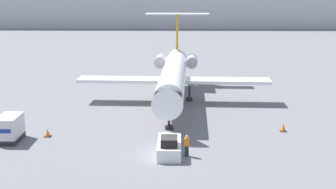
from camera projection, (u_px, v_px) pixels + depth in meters
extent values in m
plane|color=slate|center=(166.00, 156.00, 38.54)|extent=(600.00, 600.00, 0.00)
cube|color=#B2B2B7|center=(174.00, 8.00, 153.85)|extent=(180.00, 16.00, 12.62)
cylinder|color=white|center=(173.00, 77.00, 54.57)|extent=(3.66, 21.99, 2.90)
cone|color=white|center=(168.00, 102.00, 42.80)|extent=(2.98, 2.42, 2.90)
cube|color=black|center=(168.00, 94.00, 43.58)|extent=(2.49, 0.79, 0.44)
cone|color=white|center=(177.00, 60.00, 66.75)|extent=(2.72, 3.28, 2.61)
cube|color=orange|center=(173.00, 84.00, 54.78)|extent=(3.29, 19.79, 0.20)
cube|color=white|center=(228.00, 81.00, 55.45)|extent=(10.09, 3.06, 0.36)
cube|color=white|center=(120.00, 80.00, 56.11)|extent=(10.09, 3.06, 0.36)
cylinder|color=#ADADB7|center=(192.00, 61.00, 63.31)|extent=(1.62, 3.57, 1.50)
cylinder|color=#ADADB7|center=(161.00, 61.00, 63.53)|extent=(1.62, 3.57, 1.50)
cube|color=orange|center=(177.00, 32.00, 66.47)|extent=(0.32, 2.21, 4.98)
cube|color=white|center=(177.00, 14.00, 65.89)|extent=(9.02, 2.11, 0.20)
cylinder|color=black|center=(169.00, 120.00, 45.44)|extent=(0.24, 0.24, 1.87)
cylinder|color=black|center=(169.00, 128.00, 45.61)|extent=(0.80, 0.80, 0.40)
cylinder|color=black|center=(158.00, 93.00, 56.86)|extent=(0.24, 0.24, 1.87)
cylinder|color=black|center=(158.00, 99.00, 57.03)|extent=(0.80, 0.80, 0.40)
cylinder|color=black|center=(189.00, 93.00, 56.66)|extent=(0.24, 0.24, 1.87)
cylinder|color=black|center=(189.00, 99.00, 56.83)|extent=(0.80, 0.80, 0.40)
cube|color=silver|center=(169.00, 147.00, 39.07)|extent=(1.94, 4.63, 1.08)
cube|color=black|center=(169.00, 141.00, 37.87)|extent=(1.36, 1.67, 0.70)
cube|color=black|center=(170.00, 141.00, 41.27)|extent=(1.75, 0.30, 0.65)
cube|color=#232326|center=(10.00, 138.00, 42.34)|extent=(1.81, 3.05, 0.45)
cube|color=silver|center=(9.00, 126.00, 42.07)|extent=(1.81, 3.05, 1.88)
cube|color=navy|center=(3.00, 131.00, 40.56)|extent=(1.27, 0.04, 0.36)
cube|color=#232838|center=(187.00, 151.00, 38.51)|extent=(0.32, 0.20, 0.87)
cube|color=orange|center=(187.00, 142.00, 38.33)|extent=(0.40, 0.24, 0.69)
sphere|color=tan|center=(187.00, 137.00, 38.22)|extent=(0.25, 0.25, 0.25)
cube|color=black|center=(48.00, 136.00, 43.53)|extent=(0.64, 0.64, 0.04)
cone|color=orange|center=(48.00, 133.00, 43.45)|extent=(0.46, 0.46, 0.69)
cube|color=black|center=(283.00, 131.00, 45.09)|extent=(0.60, 0.60, 0.04)
cone|color=orange|center=(283.00, 127.00, 44.99)|extent=(0.43, 0.43, 0.80)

